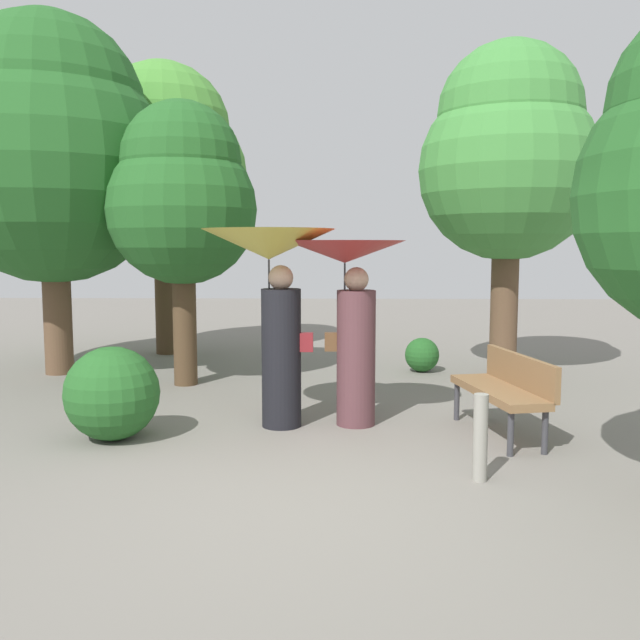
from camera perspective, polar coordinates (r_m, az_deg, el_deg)
The scene contains 11 objects.
ground_plane at distance 5.43m, azimuth -0.76°, elevation -14.58°, with size 40.00×40.00×0.00m, color slate.
person_left at distance 7.20m, azimuth -3.98°, elevation 3.49°, with size 1.40×1.40×2.11m.
person_right at distance 7.26m, azimuth 2.48°, elevation 2.24°, with size 1.29×1.29×1.99m.
park_bench at distance 7.20m, azimuth 15.28°, elevation -5.37°, with size 0.78×1.57×0.83m.
tree_near_left at distance 12.56m, azimuth -12.99°, elevation 12.61°, with size 2.96×2.96×5.12m.
tree_near_right at distance 10.59m, azimuth 15.53°, elevation 13.26°, with size 2.62×2.62×4.88m.
tree_mid_left at distance 11.05m, azimuth -21.65°, elevation 13.27°, with size 3.46×3.46×5.32m.
tree_far_back at distance 9.59m, azimuth -11.49°, elevation 10.19°, with size 2.05×2.05×3.89m.
bush_path_left at distance 10.60m, azimuth 8.55°, elevation -2.90°, with size 0.53×0.53×0.53m, color #235B23.
bush_path_right at distance 7.11m, azimuth -17.04°, elevation -5.90°, with size 0.94×0.94×0.94m, color #235B23.
path_marker_post at distance 5.81m, azimuth 13.29°, elevation -9.58°, with size 0.12×0.12×0.73m, color gray.
Camera 1 is at (0.21, -5.08, 1.93)m, focal length 38.17 mm.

